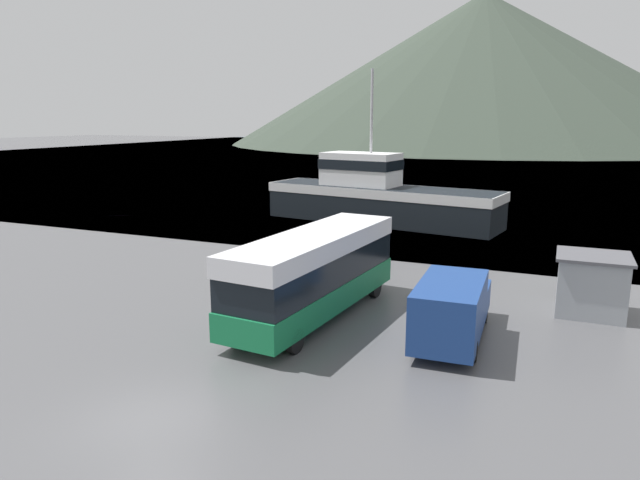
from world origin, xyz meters
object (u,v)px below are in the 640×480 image
(fishing_boat, at_px, (377,196))
(dock_kiosk, at_px, (591,284))
(tour_bus, at_px, (315,271))
(small_boat, at_px, (344,198))
(delivery_van, at_px, (452,307))
(storage_bin, at_px, (261,266))

(fishing_boat, distance_m, dock_kiosk, 22.17)
(tour_bus, height_order, small_boat, tour_bus)
(small_boat, bearing_deg, fishing_boat, 115.95)
(delivery_van, bearing_deg, dock_kiosk, 45.20)
(tour_bus, relative_size, small_boat, 1.51)
(storage_bin, relative_size, small_boat, 0.22)
(dock_kiosk, bearing_deg, tour_bus, -155.10)
(delivery_van, height_order, storage_bin, delivery_van)
(storage_bin, xyz_separation_m, small_boat, (-5.17, 25.54, -0.07))
(tour_bus, distance_m, fishing_boat, 21.97)
(fishing_boat, bearing_deg, storage_bin, 7.43)
(tour_bus, xyz_separation_m, fishing_boat, (-4.20, 21.57, 0.12))
(tour_bus, relative_size, storage_bin, 6.75)
(fishing_boat, distance_m, storage_bin, 17.42)
(tour_bus, bearing_deg, dock_kiosk, 29.84)
(fishing_boat, xyz_separation_m, storage_bin, (-0.61, -17.35, -1.44))
(fishing_boat, relative_size, storage_bin, 12.21)
(tour_bus, xyz_separation_m, storage_bin, (-4.81, 4.22, -1.32))
(dock_kiosk, relative_size, small_boat, 0.41)
(tour_bus, xyz_separation_m, dock_kiosk, (10.21, 4.74, -0.67))
(tour_bus, distance_m, storage_bin, 6.53)
(tour_bus, distance_m, delivery_van, 5.58)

